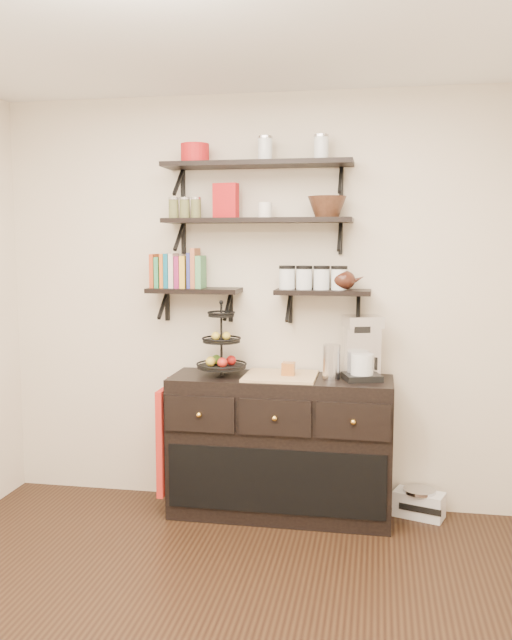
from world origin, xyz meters
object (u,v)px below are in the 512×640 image
object	(u,v)px
coffee_maker	(362,349)
radio	(419,503)
sideboard	(280,446)
fruit_stand	(222,351)

from	to	relation	value
coffee_maker	radio	xyz separation A→B (m)	(0.37, 0.09, -1.00)
sideboard	coffee_maker	distance (m)	0.82
sideboard	radio	bearing A→B (deg)	7.37
sideboard	coffee_maker	bearing A→B (deg)	3.09
fruit_stand	coffee_maker	distance (m)	0.89
sideboard	radio	xyz separation A→B (m)	(0.88, 0.11, -0.36)
fruit_stand	radio	size ratio (longest dim) A/B	1.35
coffee_maker	radio	distance (m)	1.07
sideboard	fruit_stand	distance (m)	0.72
coffee_maker	fruit_stand	bearing A→B (deg)	164.01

